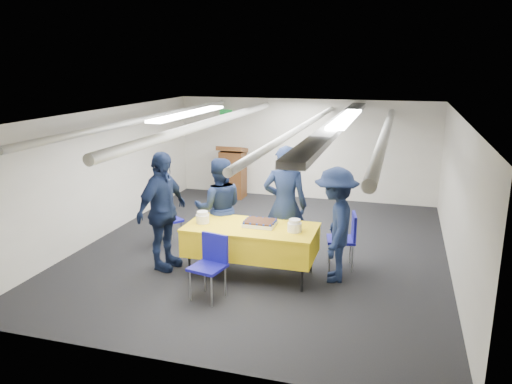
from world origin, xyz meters
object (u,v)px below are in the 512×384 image
(sheet_cake, at_px, (260,223))
(sailor_c, at_px, (162,211))
(chair_near, at_px, (211,260))
(podium, at_px, (233,172))
(sailor_a, at_px, (285,205))
(chair_left, at_px, (165,215))
(sailor_b, at_px, (219,208))
(sailor_d, at_px, (335,225))
(serving_table, at_px, (251,240))
(chair_right, at_px, (347,235))

(sheet_cake, distance_m, sailor_c, 1.51)
(chair_near, bearing_deg, podium, 105.70)
(sheet_cake, height_order, sailor_a, sailor_a)
(podium, bearing_deg, sheet_cake, -65.86)
(chair_left, xyz_separation_m, sailor_b, (1.11, -0.27, 0.29))
(chair_near, xyz_separation_m, sailor_a, (0.68, 1.44, 0.41))
(sailor_b, distance_m, sailor_d, 1.97)
(sailor_d, bearing_deg, chair_left, -108.51)
(sailor_c, bearing_deg, podium, 16.47)
(serving_table, distance_m, chair_left, 2.03)
(sailor_b, height_order, sailor_c, sailor_c)
(chair_left, relative_size, sailor_b, 0.53)
(chair_near, bearing_deg, chair_right, 42.81)
(chair_left, xyz_separation_m, sailor_c, (0.46, -0.97, 0.38))
(sheet_cake, bearing_deg, sailor_a, 65.64)
(sheet_cake, distance_m, podium, 4.47)
(sailor_d, bearing_deg, chair_right, 160.03)
(sailor_b, bearing_deg, serving_table, 119.20)
(serving_table, distance_m, chair_right, 1.50)
(sailor_a, bearing_deg, sailor_d, 148.65)
(sailor_a, relative_size, sailor_d, 1.13)
(serving_table, distance_m, sheet_cake, 0.29)
(serving_table, height_order, sailor_d, sailor_d)
(chair_near, relative_size, sailor_c, 0.48)
(podium, distance_m, sailor_d, 4.91)
(chair_near, relative_size, chair_right, 1.00)
(podium, relative_size, sailor_b, 0.76)
(sailor_b, xyz_separation_m, sailor_c, (-0.65, -0.70, 0.09))
(podium, relative_size, sailor_d, 0.75)
(chair_left, xyz_separation_m, sailor_d, (3.04, -0.66, 0.31))
(podium, distance_m, chair_left, 3.29)
(sailor_d, bearing_deg, podium, -149.85)
(chair_left, bearing_deg, sailor_c, -64.54)
(chair_left, height_order, sailor_a, sailor_a)
(chair_near, distance_m, sailor_a, 1.65)
(sheet_cake, xyz_separation_m, chair_near, (-0.43, -0.89, -0.28))
(podium, distance_m, sailor_a, 4.11)
(serving_table, xyz_separation_m, sailor_c, (-1.37, -0.11, 0.36))
(sheet_cake, bearing_deg, sailor_c, -173.14)
(sheet_cake, xyz_separation_m, sailor_b, (-0.84, 0.52, 0.01))
(sheet_cake, bearing_deg, chair_right, 27.38)
(sailor_d, bearing_deg, chair_near, -62.32)
(sailor_a, bearing_deg, sheet_cake, 60.71)
(sailor_a, distance_m, sailor_d, 0.94)
(chair_right, relative_size, chair_left, 1.00)
(serving_table, bearing_deg, sailor_c, -175.43)
(serving_table, xyz_separation_m, sailor_a, (0.37, 0.62, 0.39))
(chair_right, distance_m, sailor_b, 2.07)
(serving_table, bearing_deg, podium, 112.40)
(sheet_cake, height_order, podium, podium)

